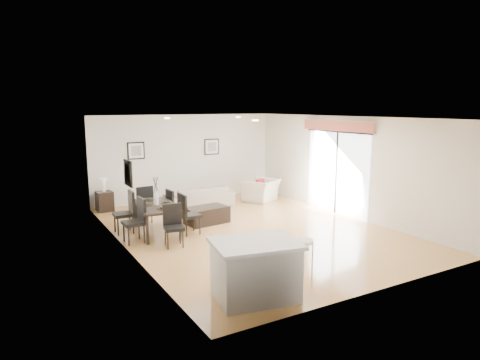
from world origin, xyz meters
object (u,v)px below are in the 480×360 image
sofa (199,196)px  armchair (261,190)px  dining_table (156,207)px  dining_chair_head (173,223)px  side_table (105,201)px  dining_chair_enear (187,212)px  dining_chair_efar (174,206)px  dining_chair_foot (144,202)px  kitchen_island (255,269)px  dining_chair_wfar (127,210)px  coffee_table (207,215)px  dining_chair_wnear (137,218)px  bar_stool (302,246)px

sofa → armchair: bearing=170.6°
dining_table → dining_chair_head: 1.04m
dining_chair_head → side_table: dining_chair_head is taller
dining_chair_enear → dining_chair_efar: (0.00, 0.83, -0.03)m
dining_chair_foot → kitchen_island: dining_chair_foot is taller
dining_chair_wfar → coffee_table: bearing=86.6°
dining_chair_efar → coffee_table: 0.89m
dining_chair_wnear → dining_chair_foot: 1.55m
armchair → dining_chair_enear: bearing=2.7°
dining_table → dining_chair_efar: bearing=42.3°
dining_chair_wfar → side_table: bearing=-177.9°
dining_chair_efar → bar_stool: dining_chair_efar is taller
sofa → side_table: sofa is taller
dining_table → dining_chair_enear: dining_chair_enear is taller
dining_chair_wfar → dining_chair_enear: (1.16, -0.83, -0.01)m
dining_chair_efar → coffee_table: bearing=-105.8°
sofa → dining_chair_head: bearing=56.8°
dining_chair_wfar → coffee_table: (1.98, -0.19, -0.34)m
dining_table → kitchen_island: 4.08m
coffee_table → side_table: 3.26m
dining_chair_foot → sofa: bearing=-157.6°
dining_table → dining_chair_foot: 1.03m
dining_table → dining_chair_enear: bearing=-28.5°
armchair → dining_chair_foot: bearing=-19.5°
dining_chair_wnear → side_table: size_ratio=1.74×
dining_chair_enear → dining_chair_efar: 0.83m
armchair → side_table: bearing=-42.8°
dining_chair_head → dining_chair_foot: dining_chair_foot is taller
sofa → bar_stool: size_ratio=2.53×
dining_chair_efar → kitchen_island: bearing=172.2°
dining_chair_enear → bar_stool: 3.69m
sofa → dining_chair_efar: (-1.43, -1.64, 0.22)m
side_table → dining_chair_wfar: bearing=-89.8°
dining_chair_wfar → dining_chair_efar: (1.17, -0.00, -0.04)m
armchair → dining_chair_foot: size_ratio=1.08×
dining_chair_efar → coffee_table: dining_chair_efar is taller
sofa → dining_table: bearing=45.3°
dining_chair_foot → kitchen_island: bearing=87.6°
dining_chair_wnear → bar_stool: (1.69, -3.66, 0.14)m
dining_chair_wfar → kitchen_island: dining_chair_wfar is taller
dining_chair_wfar → dining_chair_head: dining_chair_wfar is taller
armchair → sofa: bearing=-38.7°
armchair → dining_chair_wnear: 5.06m
armchair → dining_chair_foot: (-4.00, -0.70, 0.20)m
dining_chair_wnear → side_table: dining_chair_wnear is taller
dining_chair_wnear → dining_chair_head: size_ratio=1.09×
armchair → coffee_table: armchair is taller
bar_stool → dining_table: bearing=105.3°
dining_table → side_table: 2.90m
dining_chair_wfar → kitchen_island: 4.55m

